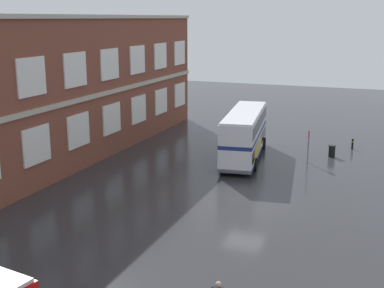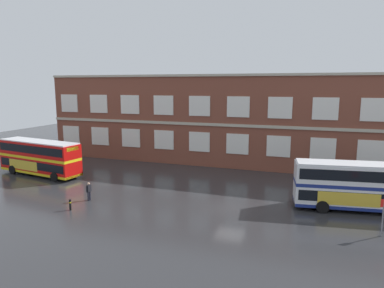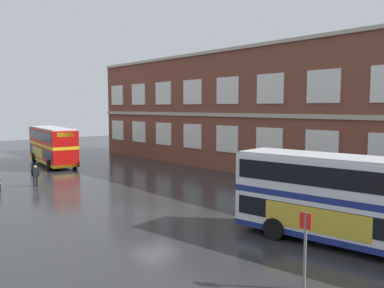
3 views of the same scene
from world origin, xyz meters
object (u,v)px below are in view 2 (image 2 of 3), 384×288
Objects in this scene: double_decker_near at (40,157)px; waiting_passenger at (89,191)px; double_decker_middle at (363,186)px; bus_stand_flag at (383,214)px; safety_bollard_east at (70,205)px.

double_decker_near is 12.55m from waiting_passenger.
waiting_passenger is at bearing -166.66° from double_decker_middle.
double_decker_near and double_decker_middle have the same top height.
waiting_passenger is at bearing -28.13° from double_decker_near.
waiting_passenger is 24.11m from bus_stand_flag.
double_decker_middle is at bearing -0.60° from double_decker_near.
waiting_passenger is at bearing -179.21° from bus_stand_flag.
safety_bollard_east is (-23.28, -8.23, -1.66)m from double_decker_middle.
bus_stand_flag is 2.84× the size of safety_bollard_east.
double_decker_middle is 4.17× the size of bus_stand_flag.
double_decker_middle is at bearing 98.49° from bus_stand_flag.
double_decker_near reaches higher than safety_bollard_east.
safety_bollard_east is (-24.06, -3.03, -1.14)m from bus_stand_flag.
double_decker_near reaches higher than bus_stand_flag.
double_decker_near is 1.00× the size of double_decker_middle.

